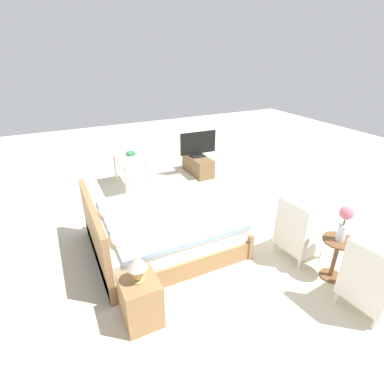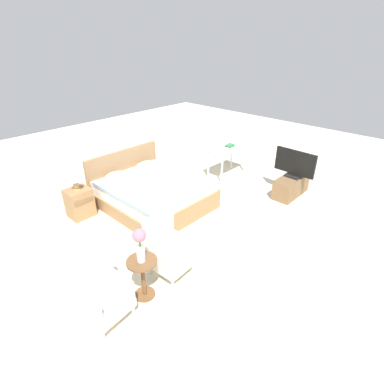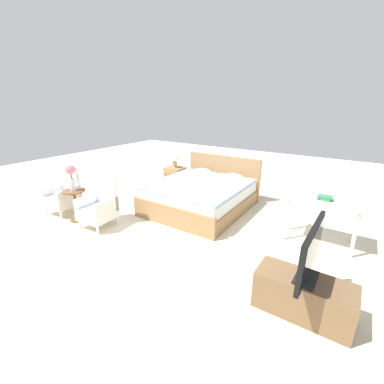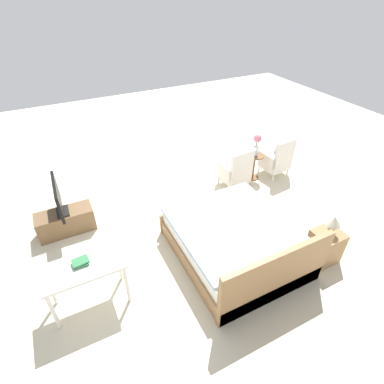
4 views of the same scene
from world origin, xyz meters
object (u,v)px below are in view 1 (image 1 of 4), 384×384
object	(u,v)px
nightstand	(141,301)
table_lamp	(137,265)
tv_flatscreen	(198,144)
vanity_desk	(129,160)
armchair_by_window_left	(370,284)
book_stack	(131,153)
tv_stand	(198,165)
flower_vase	(345,220)
bed	(161,229)
armchair_by_window_right	(298,234)
side_table	(336,254)

from	to	relation	value
nightstand	table_lamp	world-z (taller)	table_lamp
tv_flatscreen	vanity_desk	xyz separation A→B (m)	(-0.10, 1.68, -0.11)
armchair_by_window_left	book_stack	world-z (taller)	armchair_by_window_left
table_lamp	tv_flatscreen	bearing A→B (deg)	-35.39
tv_stand	flower_vase	bearing A→B (deg)	179.17
bed	tv_flatscreen	distance (m)	3.04
armchair_by_window_left	tv_stand	xyz separation A→B (m)	(4.58, -0.17, -0.16)
flower_vase	tv_stand	xyz separation A→B (m)	(4.02, -0.06, -0.67)
bed	table_lamp	distance (m)	1.48
bed	vanity_desk	size ratio (longest dim) A/B	1.97
table_lamp	book_stack	world-z (taller)	table_lamp
flower_vase	tv_flatscreen	bearing A→B (deg)	-0.83
armchair_by_window_right	table_lamp	distance (m)	2.41
tv_stand	vanity_desk	world-z (taller)	vanity_desk
bed	armchair_by_window_right	distance (m)	2.01
bed	table_lamp	world-z (taller)	bed
bed	vanity_desk	bearing A→B (deg)	-4.28
side_table	book_stack	world-z (taller)	book_stack
armchair_by_window_left	side_table	distance (m)	0.57
vanity_desk	side_table	bearing A→B (deg)	-157.52
armchair_by_window_right	vanity_desk	size ratio (longest dim) A/B	0.88
tv_stand	book_stack	xyz separation A→B (m)	(-0.09, 1.63, 0.56)
bed	side_table	distance (m)	2.44
tv_flatscreen	tv_stand	bearing A→B (deg)	178.46
nightstand	vanity_desk	xyz separation A→B (m)	(3.49, -0.86, 0.35)
armchair_by_window_right	table_lamp	world-z (taller)	armchair_by_window_right
vanity_desk	book_stack	size ratio (longest dim) A/B	4.77
armchair_by_window_right	vanity_desk	world-z (taller)	armchair_by_window_right
side_table	tv_flatscreen	size ratio (longest dim) A/B	0.67
armchair_by_window_left	bed	bearing A→B (deg)	37.19
nightstand	vanity_desk	world-z (taller)	vanity_desk
side_table	book_stack	xyz separation A→B (m)	(3.93, 1.57, 0.40)
bed	nightstand	bearing A→B (deg)	150.31
armchair_by_window_right	flower_vase	bearing A→B (deg)	-168.37
armchair_by_window_right	table_lamp	xyz separation A→B (m)	(-0.11, 2.38, 0.41)
armchair_by_window_right	flower_vase	xyz separation A→B (m)	(-0.55, -0.11, 0.51)
armchair_by_window_left	nightstand	size ratio (longest dim) A/B	1.62
armchair_by_window_left	nightstand	bearing A→B (deg)	67.23
armchair_by_window_left	flower_vase	size ratio (longest dim) A/B	1.93
tv_stand	bed	bearing A→B (deg)	141.94
tv_flatscreen	vanity_desk	world-z (taller)	tv_flatscreen
nightstand	side_table	bearing A→B (deg)	-99.95
armchair_by_window_left	flower_vase	xyz separation A→B (m)	(0.56, -0.11, 0.51)
flower_vase	book_stack	world-z (taller)	flower_vase
armchair_by_window_left	vanity_desk	distance (m)	4.74
side_table	vanity_desk	bearing A→B (deg)	22.48
bed	armchair_by_window_right	size ratio (longest dim) A/B	2.23
table_lamp	tv_flatscreen	distance (m)	4.40
flower_vase	book_stack	distance (m)	4.23
armchair_by_window_right	side_table	xyz separation A→B (m)	(-0.55, -0.11, -0.00)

